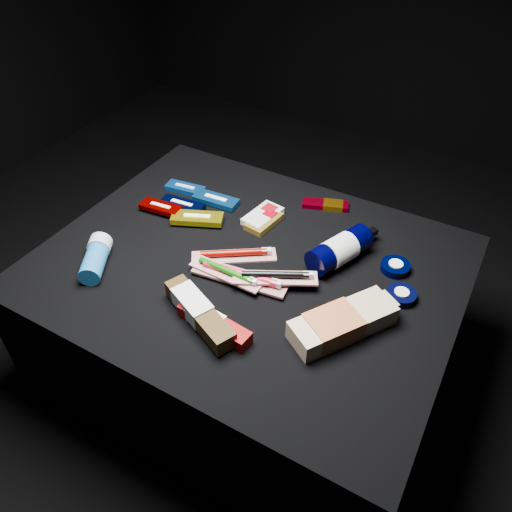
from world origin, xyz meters
The scene contains 21 objects.
ground centered at (0.00, 0.00, 0.00)m, with size 3.00×3.00×0.00m, color black.
cloth_table centered at (0.00, 0.00, 0.20)m, with size 0.98×0.78×0.40m, color black.
luna_bar_0 centered at (-0.32, 0.18, 0.41)m, with size 0.12×0.06×0.01m.
luna_bar_1 centered at (-0.20, 0.17, 0.41)m, with size 0.13×0.06×0.02m.
luna_bar_2 centered at (-0.27, 0.10, 0.41)m, with size 0.13×0.06×0.02m.
luna_bar_3 centered at (-0.20, 0.07, 0.42)m, with size 0.14×0.10×0.02m.
luna_bar_4 centered at (-0.31, 0.06, 0.42)m, with size 0.12×0.05×0.02m.
clif_bar_0 centered at (-0.04, 0.16, 0.41)m, with size 0.07×0.11×0.02m.
clif_bar_1 centered at (-0.05, 0.17, 0.41)m, with size 0.08×0.12×0.02m.
power_bar centered at (0.07, 0.31, 0.41)m, with size 0.13×0.08×0.02m.
lotion_bottle centered at (0.19, 0.12, 0.43)m, with size 0.12×0.22×0.07m.
cream_tin_upper centered at (0.31, 0.15, 0.41)m, with size 0.07×0.07×0.02m.
cream_tin_lower centered at (0.36, 0.07, 0.41)m, with size 0.07×0.07×0.02m.
bodywash_bottle centered at (0.27, -0.09, 0.42)m, with size 0.19×0.24×0.05m.
deodorant_stick centered at (-0.31, -0.19, 0.43)m, with size 0.11×0.14×0.06m.
toothbrush_pack_0 centered at (-0.04, 0.00, 0.41)m, with size 0.20×0.15×0.02m.
toothbrush_pack_1 centered at (0.02, -0.06, 0.42)m, with size 0.23×0.08×0.03m.
toothbrush_pack_2 centered at (-0.01, -0.07, 0.42)m, with size 0.18×0.05×0.02m.
toothbrush_pack_3 centered at (0.09, -0.04, 0.43)m, with size 0.19×0.13×0.02m.
toothpaste_carton_red centered at (0.04, -0.21, 0.42)m, with size 0.18×0.06×0.03m.
toothpaste_carton_green centered at (0.00, -0.21, 0.43)m, with size 0.21×0.13×0.04m.
Camera 1 is at (0.46, -0.77, 1.21)m, focal length 35.00 mm.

